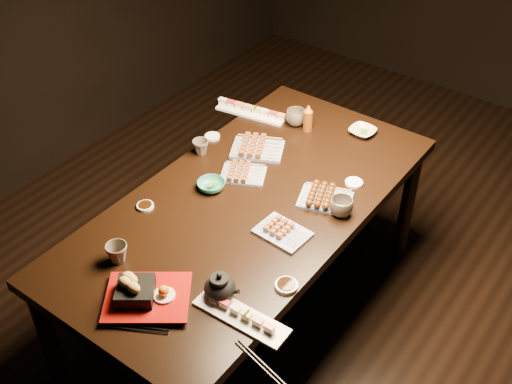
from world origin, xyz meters
TOP-DOWN VIEW (x-y plane):
  - ground at (0.00, 0.00)m, footprint 5.00×5.00m
  - dining_table at (-0.21, -0.23)m, footprint 1.39×1.98m
  - sushi_platter_near at (0.15, -0.75)m, footprint 0.36×0.11m
  - sushi_platter_far at (-0.63, 0.34)m, footprint 0.38×0.16m
  - yakitori_plate_center at (-0.34, -0.10)m, footprint 0.24×0.22m
  - yakitori_plate_right at (0.02, -0.31)m, footprint 0.21×0.16m
  - yakitori_plate_left at (-0.41, 0.09)m, footprint 0.29×0.26m
  - tsukune_plate at (0.05, -0.03)m, footprint 0.26×0.22m
  - edamame_bowl_green at (-0.40, -0.26)m, footprint 0.16×0.16m
  - edamame_bowl_cream at (-0.08, 0.51)m, footprint 0.13×0.13m
  - tempura_tray at (-0.17, -0.89)m, footprint 0.38×0.37m
  - teacup_near_left at (-0.40, -0.80)m, footprint 0.09×0.09m
  - teacup_mid_right at (0.14, -0.07)m, footprint 0.10×0.10m
  - teacup_far_left at (-0.61, -0.08)m, footprint 0.08×0.08m
  - teacup_far_right at (-0.39, 0.39)m, footprint 0.13×0.13m
  - teapot at (0.02, -0.72)m, footprint 0.16×0.16m
  - condiment_bottle at (-0.31, 0.38)m, footprint 0.05×0.05m
  - sauce_dish_west at (-0.54, -0.52)m, footprint 0.10×0.10m
  - sauce_dish_east at (0.09, 0.14)m, footprint 0.10×0.10m
  - sauce_dish_se at (0.19, -0.54)m, footprint 0.12×0.12m
  - sauce_dish_nw at (-0.65, 0.05)m, footprint 0.08×0.08m
  - chopsticks_near at (-0.11, -1.00)m, footprint 0.21×0.13m
  - chopsticks_se at (0.31, -0.87)m, footprint 0.24×0.07m

SIDE VIEW (x-z plane):
  - ground at x=0.00m, z-range 0.00..0.00m
  - dining_table at x=-0.21m, z-range 0.00..0.75m
  - chopsticks_near at x=-0.11m, z-range 0.75..0.76m
  - chopsticks_se at x=0.31m, z-range 0.75..0.76m
  - sauce_dish_west at x=-0.54m, z-range 0.75..0.76m
  - sauce_dish_nw at x=-0.65m, z-range 0.75..0.76m
  - sauce_dish_east at x=0.09m, z-range 0.75..0.76m
  - sauce_dish_se at x=0.19m, z-range 0.75..0.77m
  - edamame_bowl_cream at x=-0.08m, z-range 0.75..0.78m
  - edamame_bowl_green at x=-0.40m, z-range 0.75..0.79m
  - sushi_platter_near at x=0.15m, z-range 0.75..0.79m
  - sushi_platter_far at x=-0.63m, z-range 0.75..0.79m
  - yakitori_plate_center at x=-0.34m, z-range 0.75..0.80m
  - yakitori_plate_right at x=0.02m, z-range 0.75..0.80m
  - tsukune_plate at x=0.05m, z-range 0.75..0.81m
  - yakitori_plate_left at x=-0.41m, z-range 0.75..0.81m
  - teacup_far_left at x=-0.61m, z-range 0.75..0.82m
  - teacup_mid_right at x=0.14m, z-range 0.75..0.83m
  - teacup_near_left at x=-0.40m, z-range 0.75..0.83m
  - teacup_far_right at x=-0.39m, z-range 0.75..0.83m
  - tempura_tray at x=-0.17m, z-range 0.75..0.86m
  - teapot at x=0.02m, z-range 0.75..0.86m
  - condiment_bottle at x=-0.31m, z-range 0.75..0.89m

